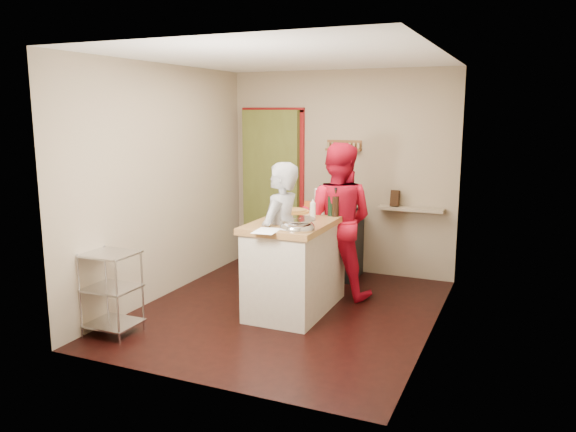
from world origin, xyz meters
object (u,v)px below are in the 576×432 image
at_px(person_red, 337,221).
at_px(person_stripe, 280,240).
at_px(island, 296,263).
at_px(stove, 335,242).
at_px(wire_shelving, 111,289).

bearing_deg(person_red, person_stripe, 64.52).
xyz_separation_m(island, person_red, (0.24, 0.61, 0.36)).
distance_m(stove, person_stripe, 1.57).
height_order(stove, person_stripe, person_stripe).
bearing_deg(wire_shelving, person_stripe, 40.96).
height_order(stove, island, island).
xyz_separation_m(stove, island, (0.02, -1.32, 0.06)).
distance_m(island, person_stripe, 0.37).
distance_m(island, person_red, 0.75).
bearing_deg(person_red, island, 65.01).
bearing_deg(stove, wire_shelving, -116.85).
relative_size(person_stripe, person_red, 0.91).
distance_m(stove, wire_shelving, 2.94).
bearing_deg(person_stripe, wire_shelving, -45.88).
bearing_deg(person_stripe, stove, -179.59).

